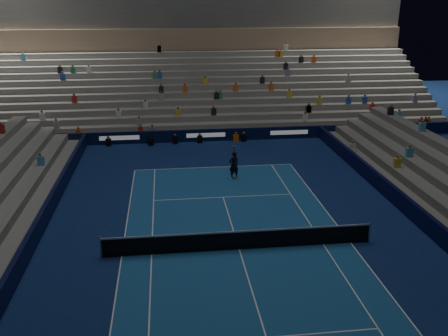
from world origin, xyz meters
TOP-DOWN VIEW (x-y plane):
  - ground at (0.00, 0.00)m, footprint 90.00×90.00m
  - court_surface at (0.00, 0.00)m, footprint 10.97×23.77m
  - sponsor_barrier_far at (0.00, 18.50)m, footprint 44.00×0.25m
  - sponsor_barrier_east at (9.70, 0.00)m, footprint 0.25×37.00m
  - sponsor_barrier_west at (-9.70, 0.00)m, footprint 0.25×37.00m
  - grandstand_main at (0.00, 27.90)m, footprint 44.00×15.20m
  - tennis_net at (0.00, 0.00)m, footprint 12.90×0.10m
  - tennis_player at (1.07, 9.48)m, footprint 0.78×0.63m
  - broadcast_camera at (-4.51, 17.91)m, footprint 0.55×0.91m

SIDE VIEW (x-z plane):
  - ground at x=0.00m, z-range 0.00..0.00m
  - court_surface at x=0.00m, z-range 0.00..0.01m
  - broadcast_camera at x=-4.51m, z-range 0.01..0.55m
  - sponsor_barrier_far at x=0.00m, z-range 0.00..1.00m
  - sponsor_barrier_east at x=9.70m, z-range 0.00..1.00m
  - sponsor_barrier_west at x=-9.70m, z-range 0.00..1.00m
  - tennis_net at x=0.00m, z-range -0.05..1.05m
  - tennis_player at x=1.07m, z-range 0.00..1.86m
  - grandstand_main at x=0.00m, z-range -2.22..8.98m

